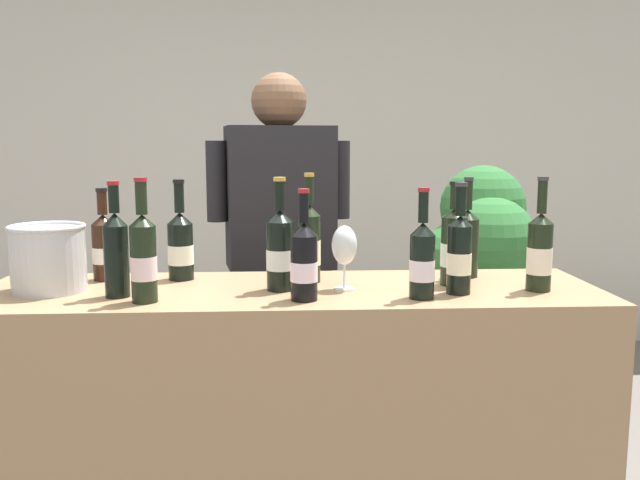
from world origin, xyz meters
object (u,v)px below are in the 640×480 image
wine_bottle_6 (104,246)px  wine_bottle_8 (540,251)px  wine_glass (344,247)px  wine_bottle_11 (116,251)px  wine_bottle_2 (422,260)px  wine_bottle_5 (180,245)px  wine_bottle_3 (459,253)px  wine_bottle_10 (467,240)px  wine_bottle_0 (280,250)px  ice_bucket (48,258)px  wine_bottle_9 (143,257)px  wine_bottle_1 (309,243)px  person_server (281,290)px  wine_bottle_7 (454,247)px  wine_bottle_4 (304,261)px  potted_shrub (478,265)px

wine_bottle_6 → wine_bottle_8: (1.36, -0.23, 0.01)m
wine_glass → wine_bottle_11: bearing=-174.8°
wine_bottle_2 → wine_bottle_11: (-0.88, 0.07, 0.02)m
wine_bottle_2 → wine_bottle_5: size_ratio=0.98×
wine_bottle_3 → wine_bottle_10: size_ratio=0.99×
wine_bottle_8 → wine_bottle_10: (-0.16, 0.22, 0.00)m
wine_bottle_0 → wine_bottle_11: bearing=-172.3°
wine_bottle_0 → wine_bottle_5: (-0.33, 0.18, -0.01)m
ice_bucket → wine_bottle_9: bearing=-26.5°
wine_bottle_8 → wine_bottle_1: bearing=166.6°
wine_bottle_2 → wine_bottle_10: (0.21, 0.30, 0.01)m
person_server → wine_glass: bearing=-73.5°
wine_bottle_10 → wine_bottle_7: bearing=-121.3°
ice_bucket → person_server: person_server is taller
wine_glass → ice_bucket: ice_bucket is taller
wine_bottle_2 → wine_bottle_4: bearing=-179.4°
wine_bottle_10 → wine_bottle_2: bearing=-125.1°
wine_glass → wine_bottle_10: bearing=22.4°
wine_bottle_6 → wine_bottle_9: bearing=-58.6°
person_server → wine_bottle_11: bearing=-122.6°
wine_bottle_8 → ice_bucket: (-1.48, 0.07, -0.02)m
person_server → wine_bottle_6: bearing=-139.5°
wine_bottle_6 → potted_shrub: potted_shrub is taller
wine_bottle_1 → ice_bucket: (-0.79, -0.09, -0.02)m
wine_bottle_6 → wine_bottle_3: bearing=-13.2°
wine_bottle_7 → wine_bottle_8: bearing=-22.0°
wine_bottle_1 → wine_bottle_7: bearing=-8.6°
wine_glass → wine_bottle_3: bearing=-12.3°
wine_bottle_7 → wine_bottle_2: bearing=-127.6°
wine_bottle_3 → wine_bottle_4: 0.47m
wine_bottle_3 → wine_bottle_11: bearing=179.3°
wine_bottle_3 → potted_shrub: size_ratio=0.25×
potted_shrub → wine_bottle_4: bearing=-123.9°
potted_shrub → wine_glass: bearing=-122.7°
wine_bottle_0 → wine_bottle_9: (-0.38, -0.13, 0.00)m
wine_bottle_7 → person_server: size_ratio=0.19×
wine_bottle_6 → potted_shrub: size_ratio=0.23×
wine_bottle_10 → wine_bottle_11: size_ratio=0.99×
wine_bottle_8 → person_server: bearing=137.6°
wine_glass → person_server: 0.76m
wine_bottle_0 → wine_bottle_5: bearing=151.5°
wine_bottle_5 → potted_shrub: potted_shrub is taller
wine_bottle_4 → wine_bottle_6: 0.72m
wine_bottle_10 → wine_glass: 0.46m
wine_bottle_0 → wine_bottle_1: bearing=51.0°
wine_bottle_7 → potted_shrub: bearing=69.7°
wine_bottle_0 → wine_bottle_7: size_ratio=1.05×
wine_bottle_0 → wine_bottle_6: (-0.57, 0.18, -0.01)m
wine_bottle_5 → wine_bottle_1: bearing=-8.5°
wine_bottle_0 → wine_bottle_11: (-0.47, -0.06, 0.01)m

